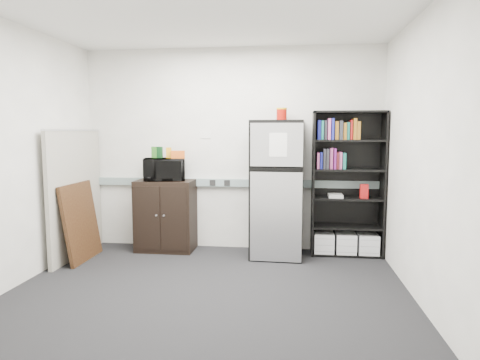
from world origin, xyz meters
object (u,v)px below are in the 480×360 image
at_px(microwave, 165,169).
at_px(refrigerator, 277,189).
at_px(cabinet, 166,215).
at_px(cubicle_partition, 76,194).
at_px(bookshelf, 347,185).

bearing_deg(microwave, refrigerator, -16.46).
xyz_separation_m(cabinet, microwave, (0.00, -0.02, 0.62)).
xyz_separation_m(microwave, refrigerator, (1.49, -0.06, -0.23)).
bearing_deg(cabinet, cubicle_partition, -158.05).
relative_size(cubicle_partition, microwave, 3.05).
height_order(bookshelf, cabinet, bookshelf).
relative_size(cabinet, microwave, 1.79).
bearing_deg(microwave, bookshelf, -12.07).
distance_m(bookshelf, microwave, 2.39).
relative_size(cubicle_partition, refrigerator, 0.94).
bearing_deg(cubicle_partition, microwave, 21.19).
distance_m(bookshelf, cubicle_partition, 3.46).
relative_size(bookshelf, cabinet, 1.95).
distance_m(microwave, refrigerator, 1.51).
bearing_deg(refrigerator, microwave, 179.27).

